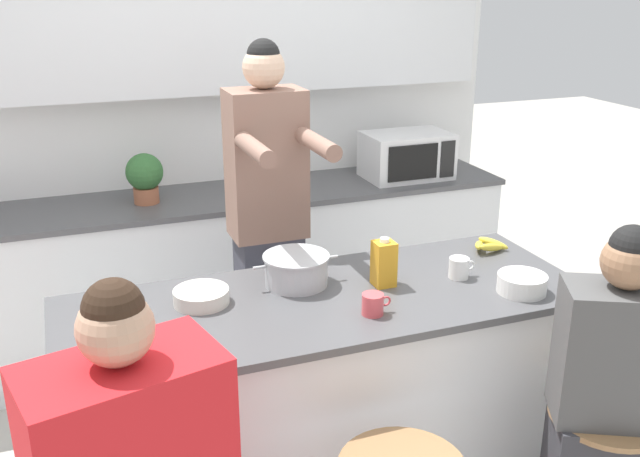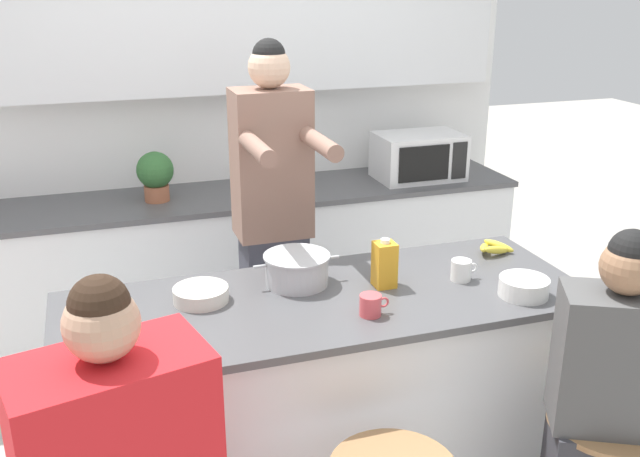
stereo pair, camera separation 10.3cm
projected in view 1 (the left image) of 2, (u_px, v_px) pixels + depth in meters
wall_back at (215, 75)px, 4.01m from camera, size 3.44×0.22×2.70m
back_counter at (235, 270)px, 4.13m from camera, size 3.19×0.59×0.92m
kitchen_island at (327, 403)px, 2.83m from camera, size 1.99×0.74×0.94m
person_cooking at (269, 244)px, 3.24m from camera, size 0.33×0.58×1.83m
person_seated_near at (604, 426)px, 2.45m from camera, size 0.43×0.39×1.35m
cooking_pot at (296, 270)px, 2.76m from camera, size 0.35×0.26×0.12m
fruit_bowl at (522, 283)px, 2.70m from camera, size 0.19×0.19×0.07m
mixing_bowl_steel at (201, 296)px, 2.61m from camera, size 0.21×0.21×0.06m
coffee_cup_near at (373, 304)px, 2.53m from camera, size 0.11×0.08×0.08m
coffee_cup_far at (459, 268)px, 2.83m from camera, size 0.11×0.08×0.08m
banana_bunch at (488, 245)px, 3.10m from camera, size 0.19×0.13×0.06m
juice_carton at (384, 263)px, 2.75m from camera, size 0.08×0.08×0.19m
microwave at (407, 155)px, 4.25m from camera, size 0.50×0.34×0.27m
potted_plant at (145, 176)px, 3.77m from camera, size 0.20×0.20×0.27m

